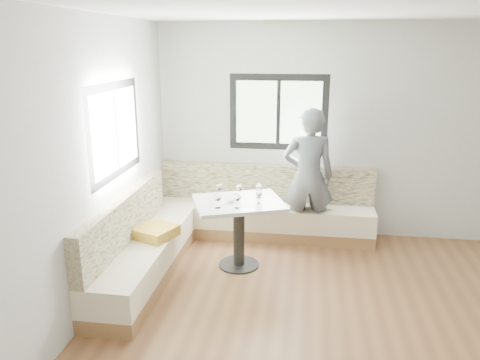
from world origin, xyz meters
The scene contains 11 objects.
room centered at (-0.08, 0.08, 1.41)m, with size 5.01×5.01×2.81m.
banquette centered at (-1.59, 1.63, 0.33)m, with size 2.90×2.80×0.95m.
table centered at (-1.25, 1.30, 0.60)m, with size 1.18×1.06×0.80m.
person centered at (-0.48, 2.11, 0.89)m, with size 0.65×0.43×1.78m, color #54585D.
olive_ramekin centered at (-1.34, 1.24, 0.82)m, with size 0.09×0.09×0.04m.
wine_glass_a centered at (-1.44, 1.03, 0.92)m, with size 0.08×0.08×0.17m.
wine_glass_b centered at (-1.23, 1.06, 0.92)m, with size 0.08×0.08×0.17m.
wine_glass_c centered at (-1.01, 1.27, 0.92)m, with size 0.08×0.08×0.17m.
wine_glass_d centered at (-1.26, 1.42, 0.92)m, with size 0.08×0.08×0.17m.
wine_glass_e centered at (-1.04, 1.46, 0.92)m, with size 0.08×0.08×0.17m.
wine_glass_f centered at (-1.49, 1.41, 0.92)m, with size 0.08×0.08×0.17m.
Camera 1 is at (-0.49, -3.67, 2.51)m, focal length 35.00 mm.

